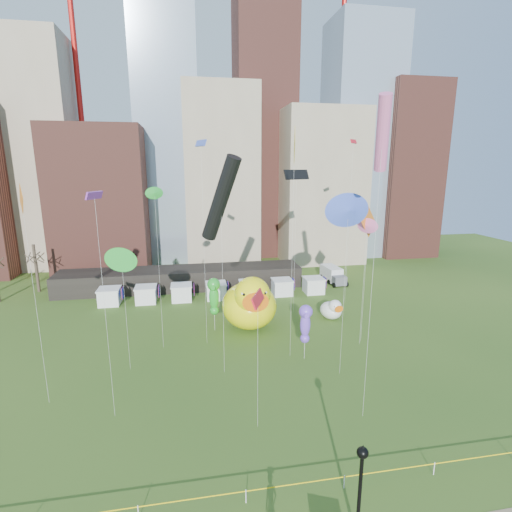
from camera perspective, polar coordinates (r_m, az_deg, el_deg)
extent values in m
plane|color=#2E5319|center=(26.49, -1.49, -32.72)|extent=(160.00, 160.00, 0.00)
cube|color=gray|center=(84.84, -29.68, 12.76)|extent=(14.00, 12.00, 42.00)
cube|color=brown|center=(76.09, -21.88, 7.62)|extent=(16.00, 14.00, 26.00)
cube|color=#8C9EB2|center=(82.80, -13.03, 18.64)|extent=(12.00, 12.00, 55.00)
cube|color=gray|center=(78.60, -5.32, 11.55)|extent=(14.00, 14.00, 34.00)
cube|color=brown|center=(87.22, 1.18, 22.97)|extent=(12.00, 12.00, 68.00)
cube|color=gray|center=(80.91, 9.32, 10.06)|extent=(16.00, 14.00, 30.00)
cube|color=#8C9EB2|center=(88.40, 15.03, 15.88)|extent=(14.00, 12.00, 48.00)
cube|color=brown|center=(91.14, 21.17, 11.58)|extent=(12.00, 12.00, 36.00)
cylinder|color=red|center=(86.64, -25.12, 24.60)|extent=(1.00, 1.00, 76.00)
cylinder|color=red|center=(90.55, 12.49, 24.89)|extent=(1.00, 1.00, 76.00)
cube|color=black|center=(62.76, -10.92, -3.27)|extent=(38.00, 6.00, 3.20)
cube|color=white|center=(58.27, -20.88, -5.71)|extent=(2.80, 2.80, 2.20)
cube|color=red|center=(57.80, -19.16, -5.20)|extent=(0.08, 1.40, 1.60)
cube|color=white|center=(57.51, -15.96, -5.59)|extent=(2.80, 2.80, 2.20)
cube|color=red|center=(57.18, -14.20, -5.06)|extent=(0.08, 1.40, 1.60)
cube|color=white|center=(57.17, -10.96, -5.42)|extent=(2.80, 2.80, 2.20)
cube|color=red|center=(57.00, -9.16, -4.87)|extent=(0.08, 1.40, 1.60)
cube|color=white|center=(57.27, -5.93, -5.21)|extent=(2.80, 2.80, 2.20)
cube|color=red|center=(57.26, -4.14, -4.65)|extent=(0.08, 1.40, 1.60)
cube|color=white|center=(57.81, -0.97, -4.97)|extent=(2.80, 2.80, 2.20)
cube|color=red|center=(57.95, 0.79, -4.40)|extent=(0.08, 1.40, 1.60)
cube|color=white|center=(58.77, 3.87, -4.69)|extent=(2.80, 2.80, 2.20)
cube|color=red|center=(59.06, 5.57, -4.12)|extent=(0.08, 1.40, 1.60)
cube|color=white|center=(60.13, 8.51, -4.40)|extent=(2.80, 2.80, 2.20)
cube|color=red|center=(60.56, 10.15, -3.84)|extent=(0.08, 1.40, 1.60)
cylinder|color=#382B21|center=(68.24, -29.78, -1.60)|extent=(0.44, 0.44, 7.50)
cylinder|color=white|center=(26.25, -17.05, -32.53)|extent=(0.06, 0.06, 0.90)
cylinder|color=white|center=(26.17, -1.50, -32.03)|extent=(0.06, 0.06, 0.90)
cylinder|color=white|center=(27.44, 12.93, -29.82)|extent=(0.06, 0.06, 0.90)
cylinder|color=white|center=(29.88, 24.88, -26.66)|extent=(0.06, 0.06, 0.90)
cube|color=yellow|center=(25.92, -1.50, -31.48)|extent=(50.00, 0.02, 0.07)
ellipsoid|color=#FFF40D|center=(46.73, -1.02, -7.32)|extent=(6.63, 7.76, 5.43)
ellipsoid|color=#FFF40D|center=(49.57, -1.54, -6.28)|extent=(1.81, 1.41, 2.20)
sphere|color=#FFF40D|center=(43.74, -0.55, -5.73)|extent=(4.11, 4.11, 4.08)
cone|color=orange|center=(42.17, -0.17, -6.65)|extent=(2.26, 1.85, 2.24)
sphere|color=white|center=(42.36, -1.81, -5.60)|extent=(0.73, 0.73, 0.73)
sphere|color=white|center=(42.70, 1.19, -5.44)|extent=(0.73, 0.73, 0.73)
sphere|color=black|center=(42.03, -1.75, -5.75)|extent=(0.37, 0.37, 0.37)
sphere|color=black|center=(42.38, 1.27, -5.58)|extent=(0.37, 0.37, 0.37)
ellipsoid|color=white|center=(50.63, 11.03, -7.90)|extent=(3.12, 3.49, 2.17)
ellipsoid|color=white|center=(51.61, 10.34, -7.52)|extent=(0.81, 0.67, 0.88)
sphere|color=white|center=(49.55, 11.65, -7.32)|extent=(1.89, 1.89, 1.63)
cone|color=orange|center=(49.02, 12.07, -7.63)|extent=(1.01, 0.88, 0.90)
sphere|color=white|center=(48.90, 11.48, -7.32)|extent=(0.29, 0.29, 0.29)
sphere|color=white|center=(49.35, 12.38, -7.17)|extent=(0.29, 0.29, 0.29)
sphere|color=black|center=(48.78, 11.57, -7.37)|extent=(0.15, 0.15, 0.15)
sphere|color=black|center=(49.24, 12.47, -7.22)|extent=(0.15, 0.15, 0.15)
cylinder|color=silver|center=(46.21, -6.18, -8.48)|extent=(0.03, 0.03, 4.16)
ellipsoid|color=green|center=(45.49, -6.24, -6.05)|extent=(1.26, 1.08, 2.94)
sphere|color=green|center=(44.86, -6.28, -4.21)|extent=(1.68, 1.68, 1.50)
cone|color=green|center=(44.24, -6.21, -4.56)|extent=(0.64, 1.00, 0.52)
sphere|color=green|center=(46.11, -6.19, -8.01)|extent=(1.05, 1.05, 1.05)
cylinder|color=silver|center=(39.94, 7.23, -12.46)|extent=(0.03, 0.03, 3.69)
ellipsoid|color=#7347D5|center=(39.19, 7.31, -10.02)|extent=(1.20, 1.05, 2.64)
sphere|color=#7347D5|center=(38.52, 7.44, -8.17)|extent=(1.61, 1.61, 1.35)
cone|color=#7347D5|center=(38.01, 7.71, -8.59)|extent=(0.64, 0.92, 0.47)
sphere|color=#7347D5|center=(39.85, 7.23, -12.00)|extent=(0.94, 0.94, 0.94)
cylinder|color=black|center=(23.70, 15.05, -31.34)|extent=(0.19, 0.19, 5.07)
sphere|color=black|center=(21.92, 15.51, -26.27)|extent=(0.59, 0.59, 0.59)
cone|color=black|center=(21.72, 15.57, -25.62)|extent=(0.21, 0.21, 0.26)
cube|color=white|center=(66.55, 11.09, -2.50)|extent=(2.57, 4.75, 2.29)
cube|color=#595960|center=(64.16, 12.21, -3.56)|extent=(2.24, 1.82, 1.47)
cylinder|color=black|center=(64.92, 10.77, -3.80)|extent=(0.30, 0.84, 0.82)
cylinder|color=black|center=(65.92, 12.57, -3.63)|extent=(0.30, 0.84, 0.82)
cylinder|color=black|center=(67.62, 9.64, -3.07)|extent=(0.30, 0.84, 0.82)
cylinder|color=black|center=(68.58, 11.39, -2.92)|extent=(0.30, 0.84, 0.82)
cylinder|color=silver|center=(54.07, 13.60, 4.31)|extent=(0.02, 0.02, 22.22)
cube|color=red|center=(53.59, 14.26, 16.13)|extent=(1.40, 1.36, 0.53)
cylinder|color=silver|center=(42.64, 15.59, -4.40)|extent=(0.02, 0.02, 13.09)
cone|color=pink|center=(41.21, 16.14, 4.32)|extent=(1.08, 1.38, 1.57)
cylinder|color=silver|center=(34.96, -4.95, -5.03)|extent=(0.02, 0.02, 16.32)
cylinder|color=black|center=(33.35, -5.22, 8.42)|extent=(3.86, 4.13, 7.47)
cylinder|color=silver|center=(38.23, -18.69, -8.43)|extent=(0.02, 0.02, 10.86)
cone|color=green|center=(36.66, -19.30, -0.49)|extent=(2.16, 1.20, 2.25)
cylinder|color=silver|center=(37.53, 5.37, -0.19)|extent=(0.02, 0.02, 20.84)
cube|color=yellow|center=(36.59, 5.72, 15.90)|extent=(0.90, 3.42, 3.52)
cylinder|color=silver|center=(35.66, 12.88, -5.76)|extent=(0.02, 0.02, 15.37)
cone|color=blue|center=(34.01, 13.53, 6.60)|extent=(2.97, 0.94, 2.95)
cylinder|color=silver|center=(34.68, -29.79, -6.61)|extent=(0.02, 0.02, 16.68)
cube|color=orange|center=(33.08, -31.42, 7.17)|extent=(1.04, 2.08, 2.30)
cylinder|color=silver|center=(30.55, -21.43, -7.86)|extent=(0.02, 0.02, 17.10)
cube|color=purple|center=(28.77, -22.85, 8.29)|extent=(0.91, 1.67, 0.53)
cylinder|color=silver|center=(28.83, 0.26, -15.85)|extent=(0.02, 0.02, 10.09)
cube|color=red|center=(26.76, 0.28, -6.35)|extent=(1.35, 2.48, 0.79)
cylinder|color=silver|center=(28.96, 16.78, -4.44)|extent=(0.02, 0.02, 21.10)
cylinder|color=pink|center=(27.79, 18.26, 16.81)|extent=(2.06, 2.99, 4.97)
cylinder|color=silver|center=(49.97, 5.79, 1.50)|extent=(0.02, 0.02, 18.06)
cube|color=black|center=(48.98, 6.04, 11.90)|extent=(3.76, 2.41, 1.22)
cylinder|color=silver|center=(40.90, -14.14, -2.58)|extent=(0.02, 0.02, 16.48)
cone|color=green|center=(39.54, -14.81, 9.00)|extent=(1.18, 0.64, 1.22)
cylinder|color=silver|center=(40.50, -7.70, 1.04)|extent=(0.02, 0.02, 21.26)
cube|color=blue|center=(39.70, -8.18, 16.23)|extent=(1.11, 2.00, 0.64)
cylinder|color=silver|center=(43.28, 15.76, -3.94)|extent=(0.02, 0.02, 13.39)
cube|color=orange|center=(41.88, 16.33, 4.86)|extent=(2.67, 2.02, 3.32)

